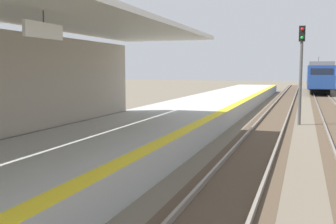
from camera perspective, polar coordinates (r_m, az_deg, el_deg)
name	(u,v)px	position (r m, az deg, el deg)	size (l,w,h in m)	color
station_platform	(152,129)	(16.78, -2.37, -2.44)	(5.00, 80.00, 0.91)	#A8A8A3
track_pair_nearest_platform	(267,130)	(19.75, 13.97, -2.51)	(2.34, 120.00, 0.16)	#4C3D2D
approaching_train	(319,76)	(56.38, 20.73, 4.89)	(2.93, 19.60, 4.76)	navy
rail_signal_post	(301,65)	(22.25, 18.45, 6.43)	(0.32, 0.34, 5.20)	#4C4C4C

